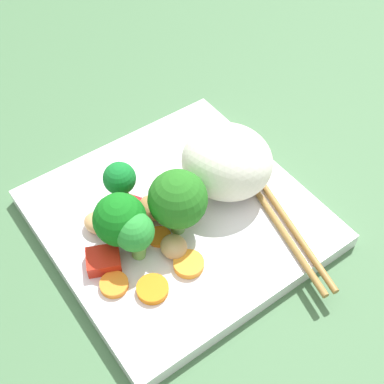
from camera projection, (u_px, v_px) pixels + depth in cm
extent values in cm
cube|color=#456E47|center=(178.00, 229.00, 55.11)|extent=(110.00, 110.00, 2.00)
cube|color=white|center=(178.00, 218.00, 53.67)|extent=(25.27, 25.27, 1.78)
ellipsoid|color=white|center=(227.00, 161.00, 52.51)|extent=(12.35, 12.20, 7.31)
cylinder|color=#74BB58|center=(140.00, 246.00, 48.83)|extent=(1.53, 1.92, 2.79)
sphere|color=green|center=(134.00, 232.00, 46.98)|extent=(3.69, 3.69, 3.69)
cylinder|color=#609646|center=(119.00, 234.00, 50.22)|extent=(2.01, 1.95, 1.93)
sphere|color=#126F19|center=(117.00, 216.00, 47.99)|extent=(4.97, 4.97, 4.97)
cylinder|color=#7ABA5D|center=(177.00, 223.00, 50.80)|extent=(2.02, 2.03, 2.23)
sphere|color=#25701F|center=(178.00, 199.00, 48.57)|extent=(5.63, 5.63, 5.63)
cylinder|color=#67A749|center=(123.00, 196.00, 52.71)|extent=(1.80, 1.77, 2.54)
sphere|color=#15742B|center=(119.00, 178.00, 51.01)|extent=(3.25, 3.25, 3.25)
cylinder|color=orange|center=(185.00, 211.00, 52.68)|extent=(2.22, 2.22, 0.75)
cylinder|color=orange|center=(159.00, 237.00, 50.83)|extent=(3.00, 3.00, 0.42)
cylinder|color=orange|center=(153.00, 289.00, 47.00)|extent=(3.83, 3.83, 0.68)
cylinder|color=orange|center=(114.00, 285.00, 47.33)|extent=(3.66, 3.66, 0.61)
cylinder|color=orange|center=(189.00, 264.00, 48.65)|extent=(4.02, 4.02, 0.73)
cube|color=red|center=(103.00, 260.00, 48.51)|extent=(3.61, 3.85, 1.41)
cube|color=red|center=(133.00, 213.00, 52.03)|extent=(4.27, 4.33, 1.45)
ellipsoid|color=tan|center=(153.00, 208.00, 52.14)|extent=(3.71, 3.31, 1.92)
ellipsoid|color=tan|center=(99.00, 223.00, 51.11)|extent=(3.76, 3.53, 1.68)
ellipsoid|color=tan|center=(174.00, 247.00, 49.40)|extent=(3.19, 3.01, 1.57)
cylinder|color=olive|center=(274.00, 200.00, 53.60)|extent=(22.43, 5.68, 0.64)
cylinder|color=olive|center=(265.00, 203.00, 53.33)|extent=(22.43, 5.68, 0.64)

